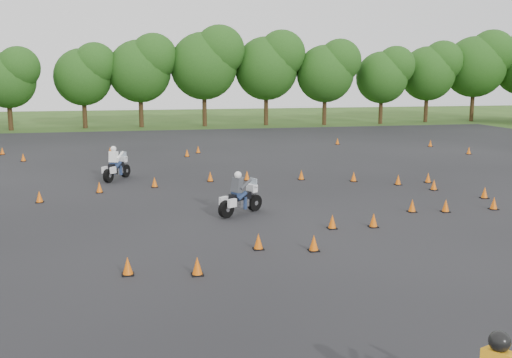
% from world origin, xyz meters
% --- Properties ---
extents(ground, '(140.00, 140.00, 0.00)m').
position_xyz_m(ground, '(0.00, 0.00, 0.00)').
color(ground, '#2D5119').
rests_on(ground, ground).
extents(asphalt_pad, '(62.00, 62.00, 0.00)m').
position_xyz_m(asphalt_pad, '(0.00, 6.00, 0.01)').
color(asphalt_pad, black).
rests_on(asphalt_pad, ground).
extents(treeline, '(86.85, 32.34, 10.91)m').
position_xyz_m(treeline, '(3.50, 34.80, 4.64)').
color(treeline, '#204A15').
rests_on(treeline, ground).
extents(traffic_cones, '(36.63, 33.18, 0.45)m').
position_xyz_m(traffic_cones, '(-0.71, 6.05, 0.23)').
color(traffic_cones, '#E86009').
rests_on(traffic_cones, asphalt_pad).
extents(rider_grey, '(2.08, 1.70, 1.61)m').
position_xyz_m(rider_grey, '(-0.68, 3.54, 0.81)').
color(rider_grey, '#3C3F44').
rests_on(rider_grey, ground).
extents(rider_white, '(1.67, 2.19, 1.66)m').
position_xyz_m(rider_white, '(-5.20, 11.67, 0.84)').
color(rider_white, white).
rests_on(rider_white, ground).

